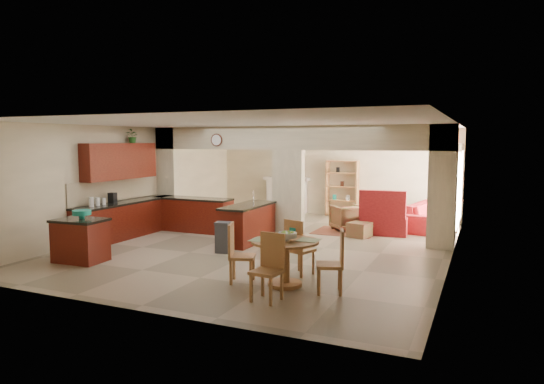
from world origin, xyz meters
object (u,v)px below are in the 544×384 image
at_px(kitchen_island, 81,240).
at_px(dining_table, 285,256).
at_px(sofa, 433,216).
at_px(armchair, 347,218).

xyz_separation_m(kitchen_island, dining_table, (4.39, 0.14, 0.08)).
bearing_deg(dining_table, kitchen_island, -178.23).
xyz_separation_m(sofa, armchair, (-2.12, -1.19, -0.01)).
height_order(kitchen_island, sofa, kitchen_island).
height_order(kitchen_island, dining_table, kitchen_island).
bearing_deg(armchair, sofa, 168.24).
bearing_deg(kitchen_island, sofa, 44.09).
distance_m(sofa, armchair, 2.43).
bearing_deg(dining_table, armchair, 94.04).
distance_m(kitchen_island, armchair, 6.82).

